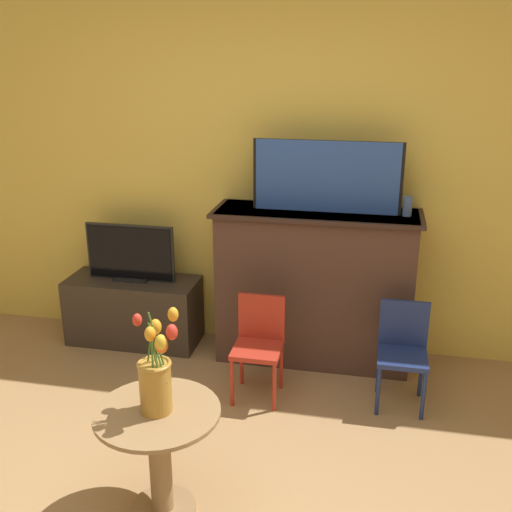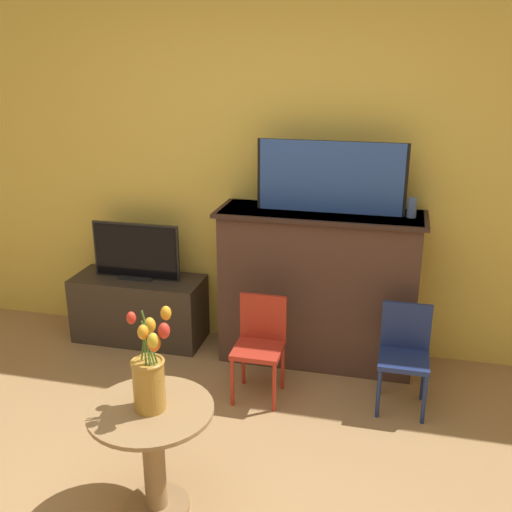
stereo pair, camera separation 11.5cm
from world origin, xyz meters
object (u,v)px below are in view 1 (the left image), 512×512
(tv_monitor, at_px, (130,254))
(painting, at_px, (327,177))
(chair_blue, at_px, (403,347))
(chair_red, at_px, (259,340))
(vase_tulips, at_px, (156,376))

(tv_monitor, bearing_deg, painting, 0.36)
(chair_blue, bearing_deg, tv_monitor, 166.94)
(painting, height_order, tv_monitor, painting)
(chair_red, bearing_deg, vase_tulips, -101.91)
(painting, bearing_deg, tv_monitor, -179.64)
(tv_monitor, xyz_separation_m, vase_tulips, (0.81, -1.62, 0.04))
(painting, distance_m, vase_tulips, 1.81)
(chair_red, bearing_deg, painting, 58.16)
(vase_tulips, bearing_deg, chair_blue, 47.25)
(chair_blue, distance_m, vase_tulips, 1.65)
(tv_monitor, bearing_deg, chair_red, -26.75)
(tv_monitor, relative_size, vase_tulips, 1.29)
(painting, height_order, chair_red, painting)
(chair_blue, bearing_deg, chair_red, -174.51)
(chair_red, xyz_separation_m, chair_blue, (0.86, 0.08, 0.00))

